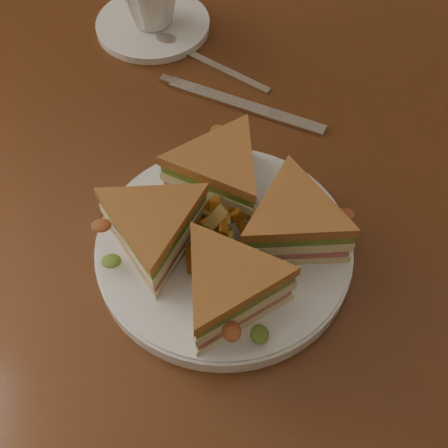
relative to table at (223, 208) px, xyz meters
name	(u,v)px	position (x,y,z in m)	size (l,w,h in m)	color
ground	(223,394)	(0.00, 0.00, -0.65)	(6.00, 6.00, 0.00)	brown
table	(223,208)	(0.00, 0.00, 0.00)	(1.20, 0.80, 0.75)	#371A0C
plate	(224,249)	(0.06, -0.12, 0.11)	(0.25, 0.25, 0.02)	silver
sandwich_wedges	(224,227)	(0.06, -0.12, 0.14)	(0.28, 0.28, 0.06)	beige
crisps_mound	(224,229)	(0.06, -0.12, 0.14)	(0.09, 0.09, 0.05)	#B16316
spoon	(180,48)	(-0.12, 0.14, 0.10)	(0.18, 0.05, 0.01)	silver
knife	(235,103)	(-0.02, 0.08, 0.10)	(0.22, 0.02, 0.00)	silver
saucer	(153,25)	(-0.18, 0.17, 0.10)	(0.15, 0.15, 0.01)	silver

